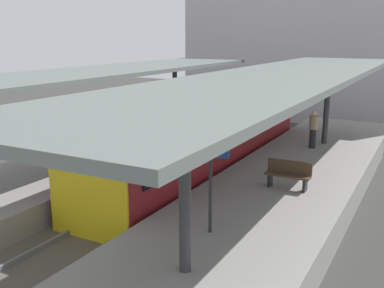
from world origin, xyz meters
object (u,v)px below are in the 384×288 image
Objects in this scene: commuter_train at (206,136)px; platform_sign at (211,167)px; passenger_near_bench at (313,129)px; platform_bench at (288,174)px.

platform_sign is at bearing -62.77° from commuter_train.
platform_sign reaches higher than passenger_near_bench.
passenger_near_bench is (-0.60, 5.56, 0.35)m from platform_bench.
commuter_train is at bearing 117.23° from platform_sign.
platform_bench is at bearing 80.24° from platform_sign.
passenger_near_bench is (0.09, 9.63, -0.81)m from platform_sign.
commuter_train is 4.60m from passenger_near_bench.
passenger_near_bench is at bearing 96.20° from platform_bench.
commuter_train is 4.90m from platform_bench.
commuter_train is 7.56m from platform_sign.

